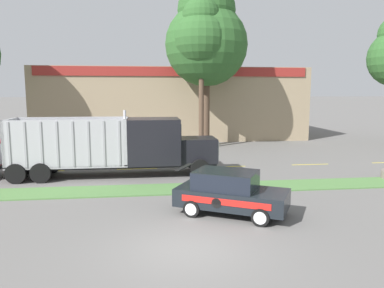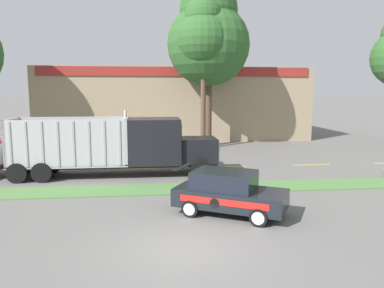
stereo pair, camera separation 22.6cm
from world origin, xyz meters
name	(u,v)px [view 2 (the right image)]	position (x,y,z in m)	size (l,w,h in m)	color
ground_plane	(182,249)	(0.00, 0.00, 0.00)	(600.00, 600.00, 0.00)	slate
grass_verge	(170,189)	(0.00, 6.69, 0.03)	(120.00, 1.96, 0.06)	#517F42
centre_line_3	(44,171)	(-7.02, 11.67, 0.00)	(2.40, 0.14, 0.01)	yellow
centre_line_4	(138,169)	(-1.62, 11.67, 0.00)	(2.40, 0.14, 0.01)	yellow
centre_line_5	(227,167)	(3.78, 11.67, 0.00)	(2.40, 0.14, 0.01)	yellow
centre_line_6	(312,165)	(9.18, 11.67, 0.00)	(2.40, 0.14, 0.01)	yellow
dump_truck_lead	(135,146)	(-1.69, 10.01, 1.60)	(10.97, 2.67, 3.62)	black
rally_car	(228,192)	(2.00, 2.94, 0.84)	(4.46, 3.58, 1.67)	black
store_building_backdrop	(173,103)	(1.52, 28.67, 3.37)	(25.03, 12.10, 6.73)	#9E896B
tree_behind_left	(203,35)	(3.33, 19.04, 8.91)	(4.29, 4.29, 11.75)	brown
tree_behind_centre	(208,37)	(3.96, 20.58, 8.99)	(6.72, 6.72, 13.37)	brown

